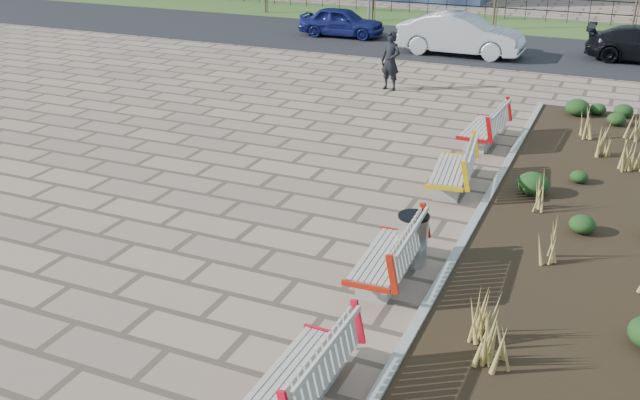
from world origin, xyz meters
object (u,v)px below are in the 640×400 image
at_px(bench_b, 385,253).
at_px(pedestrian, 391,61).
at_px(bench_a, 296,370).
at_px(car_silver, 461,34).
at_px(car_blue, 342,22).
at_px(bench_c, 451,167).
at_px(litter_bin, 413,240).
at_px(bench_d, 483,125).

relative_size(bench_b, pedestrian, 1.12).
distance_m(bench_a, car_silver, 21.63).
xyz_separation_m(pedestrian, car_silver, (0.83, 6.15, -0.12)).
bearing_deg(car_silver, pedestrian, 173.32).
bearing_deg(bench_a, bench_b, 91.27).
relative_size(pedestrian, car_silver, 0.39).
distance_m(car_blue, car_silver, 5.98).
bearing_deg(bench_a, pedestrian, 105.63).
bearing_deg(car_blue, bench_c, -152.61).
distance_m(bench_c, litter_bin, 3.61).
relative_size(bench_b, litter_bin, 2.32).
distance_m(bench_d, car_silver, 10.83).
distance_m(bench_d, pedestrian, 5.78).
xyz_separation_m(bench_c, car_silver, (-3.07, 13.66, 0.32)).
xyz_separation_m(litter_bin, pedestrian, (-4.15, 11.11, 0.49)).
bearing_deg(litter_bin, pedestrian, 110.48).
distance_m(pedestrian, car_blue, 9.26).
distance_m(pedestrian, car_silver, 6.21).
height_order(litter_bin, car_blue, car_blue).
relative_size(bench_a, bench_d, 1.00).
distance_m(litter_bin, car_silver, 17.58).
bearing_deg(bench_b, bench_d, 87.88).
xyz_separation_m(bench_d, car_blue, (-8.80, 12.09, 0.16)).
distance_m(litter_bin, pedestrian, 11.87).
bearing_deg(bench_b, car_blue, 111.95).
xyz_separation_m(bench_d, litter_bin, (0.24, -6.88, -0.05)).
relative_size(pedestrian, car_blue, 0.50).
xyz_separation_m(bench_a, litter_bin, (0.24, 4.15, -0.05)).
bearing_deg(car_silver, car_blue, 74.43).
bearing_deg(car_silver, bench_c, -166.31).
xyz_separation_m(bench_a, pedestrian, (-3.90, 15.25, 0.44)).
bearing_deg(bench_d, car_silver, 109.37).
distance_m(bench_b, bench_c, 4.33).
bearing_deg(bench_d, bench_a, -87.12).
bearing_deg(bench_b, bench_c, 87.88).
xyz_separation_m(bench_a, car_blue, (-8.80, 23.11, 0.16)).
bearing_deg(car_blue, litter_bin, -156.92).
bearing_deg(litter_bin, bench_b, -108.24).
height_order(bench_a, pedestrian, pedestrian).
bearing_deg(pedestrian, litter_bin, -54.58).
bearing_deg(bench_a, car_blue, 112.12).
relative_size(bench_b, car_blue, 0.56).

